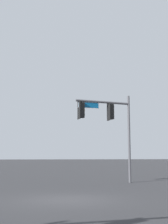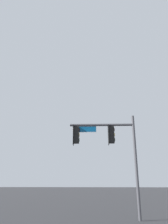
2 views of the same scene
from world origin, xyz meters
The scene contains 1 object.
signal_pole_near centered at (-4.54, -7.52, 4.60)m, with size 4.24×0.81×6.35m.
Camera 2 is at (-5.06, 6.51, 1.98)m, focal length 35.00 mm.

